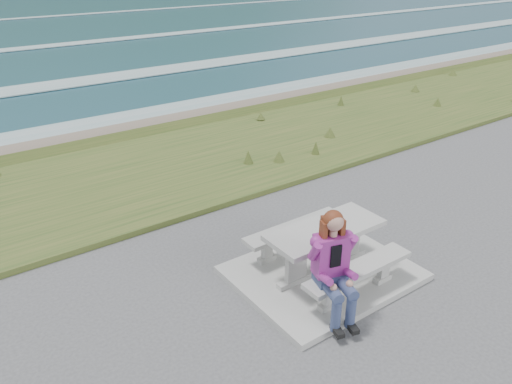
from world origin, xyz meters
The scene contains 8 objects.
concrete_slab centered at (0.00, 0.00, 0.05)m, with size 2.60×2.10×0.10m, color #A5A49F.
picnic_table centered at (0.00, 0.00, 0.68)m, with size 1.80×0.75×0.75m.
bench_landward centered at (0.00, -0.70, 0.45)m, with size 1.80×0.35×0.45m.
bench_seaward centered at (0.00, 0.70, 0.45)m, with size 1.80×0.35×0.45m.
grass_verge centered at (0.00, 5.00, 0.00)m, with size 160.00×4.50×0.22m, color #2C4A1C.
shore_drop centered at (0.00, 7.90, 0.00)m, with size 160.00×0.80×2.20m, color #6B5F50.
ocean centered at (0.00, 25.09, -1.74)m, with size 1600.00×1600.00×0.09m.
seated_woman centered at (-0.59, -0.84, 0.65)m, with size 0.61×0.84×1.49m.
Camera 1 is at (-4.47, -4.54, 4.50)m, focal length 35.00 mm.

